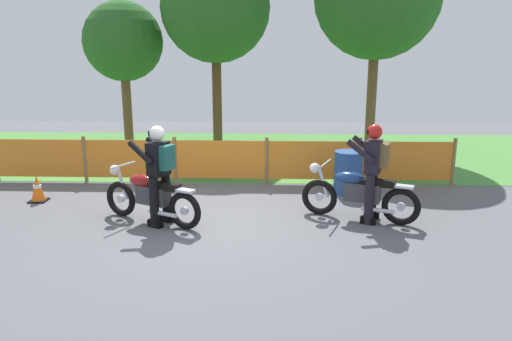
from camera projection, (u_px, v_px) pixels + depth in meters
name	position (u px, v px, depth m)	size (l,w,h in m)	color
ground	(206.00, 221.00, 8.45)	(24.00, 24.00, 0.02)	#5B5B60
grass_verge	(233.00, 153.00, 14.05)	(24.00, 6.64, 0.01)	#4C8C3D
barrier_fence	(221.00, 160.00, 10.70)	(10.19, 0.08, 1.05)	olive
tree_leftmost	(123.00, 42.00, 14.60)	(2.38, 2.38, 4.33)	brown
tree_near_left	(215.00, 8.00, 14.07)	(3.18, 3.18, 5.68)	brown
motorcycle_lead	(358.00, 193.00, 8.42)	(1.97, 0.92, 0.98)	black
motorcycle_trailing	(150.00, 196.00, 8.29)	(1.87, 1.04, 0.96)	black
rider_lead	(373.00, 168.00, 8.22)	(0.77, 0.68, 1.69)	black
rider_trailing	(159.00, 170.00, 8.07)	(0.78, 0.70, 1.69)	black
traffic_cone	(37.00, 189.00, 9.49)	(0.32, 0.32, 0.53)	black
spare_drum	(348.00, 172.00, 10.01)	(0.58, 0.58, 0.88)	navy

